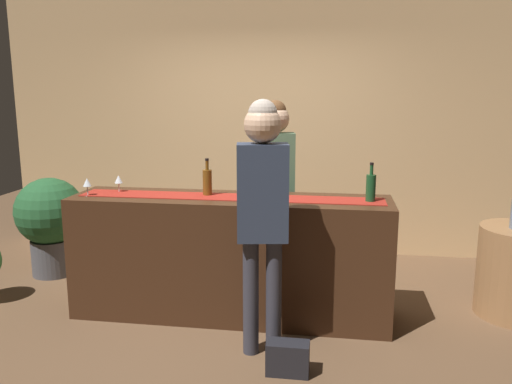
# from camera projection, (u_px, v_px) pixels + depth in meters

# --- Properties ---
(ground_plane) EXTENTS (10.00, 10.00, 0.00)m
(ground_plane) POSITION_uv_depth(u_px,v_px,m) (231.00, 314.00, 4.31)
(ground_plane) COLOR brown
(back_wall) EXTENTS (6.00, 0.12, 2.90)m
(back_wall) POSITION_uv_depth(u_px,v_px,m) (263.00, 124.00, 5.88)
(back_wall) COLOR tan
(back_wall) RESTS_ON ground
(bar_counter) EXTENTS (2.56, 0.60, 0.99)m
(bar_counter) POSITION_uv_depth(u_px,v_px,m) (230.00, 257.00, 4.22)
(bar_counter) COLOR #3D2314
(bar_counter) RESTS_ON ground
(counter_runner_cloth) EXTENTS (2.43, 0.28, 0.01)m
(counter_runner_cloth) POSITION_uv_depth(u_px,v_px,m) (230.00, 197.00, 4.12)
(counter_runner_cloth) COLOR maroon
(counter_runner_cloth) RESTS_ON bar_counter
(wine_bottle_green) EXTENTS (0.07, 0.07, 0.30)m
(wine_bottle_green) POSITION_uv_depth(u_px,v_px,m) (371.00, 187.00, 3.94)
(wine_bottle_green) COLOR #194723
(wine_bottle_green) RESTS_ON bar_counter
(wine_bottle_amber) EXTENTS (0.07, 0.07, 0.30)m
(wine_bottle_amber) POSITION_uv_depth(u_px,v_px,m) (207.00, 182.00, 4.17)
(wine_bottle_amber) COLOR brown
(wine_bottle_amber) RESTS_ON bar_counter
(wine_glass_near_customer) EXTENTS (0.07, 0.07, 0.14)m
(wine_glass_near_customer) POSITION_uv_depth(u_px,v_px,m) (119.00, 180.00, 4.31)
(wine_glass_near_customer) COLOR silver
(wine_glass_near_customer) RESTS_ON bar_counter
(wine_glass_mid_counter) EXTENTS (0.07, 0.07, 0.14)m
(wine_glass_mid_counter) POSITION_uv_depth(u_px,v_px,m) (87.00, 183.00, 4.16)
(wine_glass_mid_counter) COLOR silver
(wine_glass_mid_counter) RESTS_ON bar_counter
(bartender) EXTENTS (0.37, 0.26, 1.75)m
(bartender) POSITION_uv_depth(u_px,v_px,m) (275.00, 175.00, 4.62)
(bartender) COLOR #26262B
(bartender) RESTS_ON ground
(customer_sipping) EXTENTS (0.37, 0.25, 1.78)m
(customer_sipping) POSITION_uv_depth(u_px,v_px,m) (263.00, 200.00, 3.47)
(customer_sipping) COLOR #33333D
(customer_sipping) RESTS_ON ground
(potted_plant_tall) EXTENTS (0.67, 0.67, 0.98)m
(potted_plant_tall) POSITION_uv_depth(u_px,v_px,m) (50.00, 219.00, 5.15)
(potted_plant_tall) COLOR #4C4C51
(potted_plant_tall) RESTS_ON ground
(handbag) EXTENTS (0.28, 0.14, 0.22)m
(handbag) POSITION_uv_depth(u_px,v_px,m) (288.00, 358.00, 3.39)
(handbag) COLOR black
(handbag) RESTS_ON ground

